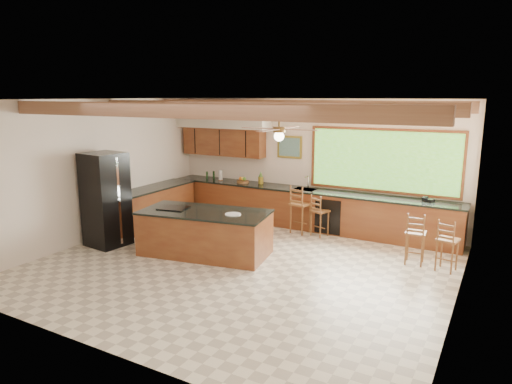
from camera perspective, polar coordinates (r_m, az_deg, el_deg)
The scene contains 9 objects.
ground at distance 8.47m, azimuth -1.86°, elevation -9.25°, with size 7.20×7.20×0.00m, color beige.
room_shell at distance 8.59m, azimuth -0.69°, elevation 6.27°, with size 7.27×6.54×3.02m.
counter_run at distance 10.81m, azimuth 1.26°, elevation -1.95°, with size 7.12×3.10×1.23m.
island at distance 9.02m, azimuth -6.40°, elevation -5.05°, with size 2.66×1.59×0.89m.
refrigerator at distance 9.88m, azimuth -18.26°, elevation -0.90°, with size 0.83×0.81×1.94m.
bar_stool_a at distance 10.27m, azimuth 5.46°, elevation -1.64°, with size 0.46×0.46×1.11m.
bar_stool_b at distance 10.13m, azimuth 7.90°, elevation -2.49°, with size 0.43×0.43×0.94m.
bar_stool_c at distance 8.86m, azimuth 19.29°, elevation -4.98°, with size 0.38×0.38×0.99m.
bar_stool_d at distance 8.72m, azimuth 22.83°, elevation -5.67°, with size 0.40×0.40×0.95m.
Camera 1 is at (4.07, -6.77, 3.07)m, focal length 32.00 mm.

